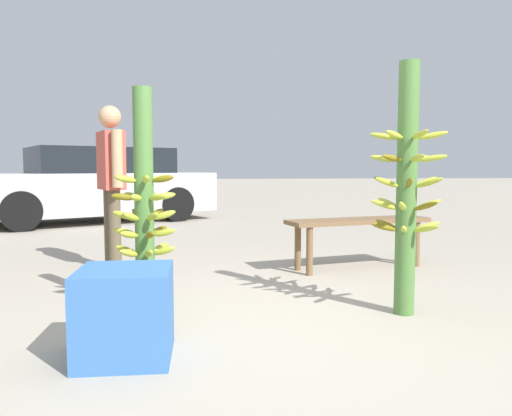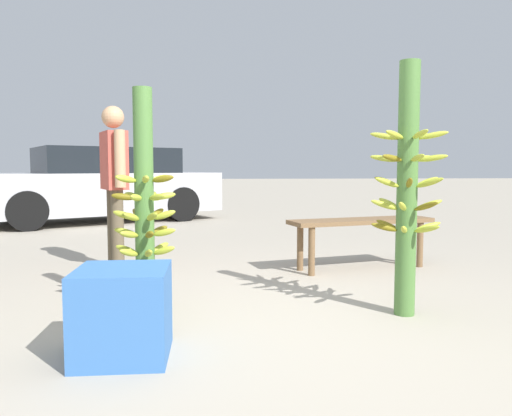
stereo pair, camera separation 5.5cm
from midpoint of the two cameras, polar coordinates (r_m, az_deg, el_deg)
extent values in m
plane|color=#A89E8C|center=(3.06, 3.58, -13.71)|extent=(80.00, 80.00, 0.00)
cylinder|color=#4C7A38|center=(3.31, -12.19, 0.62)|extent=(0.12, 0.12, 1.48)
ellipsoid|color=#ADB733|center=(3.23, -14.14, 3.22)|extent=(0.14, 0.14, 0.07)
ellipsoid|color=#ADB733|center=(3.18, -12.01, 3.24)|extent=(0.08, 0.16, 0.07)
ellipsoid|color=#736414|center=(3.25, -10.12, 3.30)|extent=(0.16, 0.09, 0.07)
ellipsoid|color=#ADB733|center=(3.39, -10.41, 3.35)|extent=(0.14, 0.14, 0.07)
ellipsoid|color=#ADB733|center=(3.44, -12.44, 3.33)|extent=(0.08, 0.16, 0.07)
ellipsoid|color=#ADB733|center=(3.37, -14.28, 3.27)|extent=(0.16, 0.09, 0.07)
ellipsoid|color=#ADB733|center=(3.33, -9.95, 1.36)|extent=(0.16, 0.08, 0.06)
ellipsoid|color=#ADB733|center=(3.44, -11.39, 1.44)|extent=(0.08, 0.16, 0.06)
ellipsoid|color=#ADB733|center=(3.42, -13.58, 1.38)|extent=(0.14, 0.14, 0.06)
ellipsoid|color=#736414|center=(3.30, -14.47, 1.25)|extent=(0.16, 0.08, 0.06)
ellipsoid|color=#ADB733|center=(3.19, -13.07, 1.17)|extent=(0.08, 0.16, 0.06)
ellipsoid|color=#ADB733|center=(3.21, -10.73, 1.23)|extent=(0.14, 0.14, 0.06)
ellipsoid|color=#ADB733|center=(3.31, -9.94, -0.78)|extent=(0.16, 0.05, 0.09)
ellipsoid|color=#736414|center=(3.42, -10.83, -0.61)|extent=(0.12, 0.15, 0.09)
ellipsoid|color=#736414|center=(3.44, -12.97, -0.62)|extent=(0.11, 0.16, 0.09)
ellipsoid|color=#ADB733|center=(3.34, -14.36, -0.80)|extent=(0.16, 0.05, 0.09)
ellipsoid|color=#ADB733|center=(3.22, -13.59, -0.98)|extent=(0.12, 0.15, 0.09)
ellipsoid|color=#ADB733|center=(3.20, -11.30, -0.98)|extent=(0.11, 0.16, 0.09)
ellipsoid|color=#ADB733|center=(3.30, -9.94, -2.76)|extent=(0.16, 0.07, 0.08)
ellipsoid|color=#736414|center=(3.42, -10.53, -2.50)|extent=(0.13, 0.15, 0.08)
ellipsoid|color=#ADB733|center=(3.46, -12.63, -2.46)|extent=(0.09, 0.16, 0.08)
ellipsoid|color=#ADB733|center=(3.37, -14.27, -2.67)|extent=(0.16, 0.07, 0.08)
ellipsoid|color=#ADB733|center=(3.25, -13.82, -2.95)|extent=(0.13, 0.15, 0.08)
ellipsoid|color=#736414|center=(3.21, -11.59, -3.00)|extent=(0.09, 0.16, 0.08)
ellipsoid|color=#ADB733|center=(3.22, -11.70, -5.09)|extent=(0.09, 0.16, 0.09)
ellipsoid|color=#ADB733|center=(3.31, -9.98, -4.81)|extent=(0.16, 0.08, 0.09)
ellipsoid|color=#ADB733|center=(3.43, -10.43, -4.47)|extent=(0.14, 0.14, 0.09)
ellipsoid|color=#ADB733|center=(3.48, -12.47, -4.39)|extent=(0.09, 0.16, 0.09)
ellipsoid|color=#ADB733|center=(3.40, -14.16, -4.64)|extent=(0.16, 0.08, 0.09)
ellipsoid|color=#ADB733|center=(3.27, -13.85, -4.99)|extent=(0.14, 0.14, 0.09)
cylinder|color=#4C7A38|center=(3.37, 17.33, 1.99)|extent=(0.13, 0.13, 1.64)
ellipsoid|color=#736414|center=(3.51, 16.32, 7.79)|extent=(0.05, 0.19, 0.07)
ellipsoid|color=#ADB733|center=(3.39, 14.90, 7.94)|extent=(0.18, 0.11, 0.07)
ellipsoid|color=#ADB733|center=(3.25, 16.04, 8.06)|extent=(0.17, 0.14, 0.07)
ellipsoid|color=#ADB733|center=(3.24, 18.73, 8.01)|extent=(0.05, 0.19, 0.07)
ellipsoid|color=#ADB733|center=(3.37, 20.06, 7.83)|extent=(0.18, 0.11, 0.07)
ellipsoid|color=#ADB733|center=(3.51, 18.81, 7.73)|extent=(0.17, 0.14, 0.07)
ellipsoid|color=#ADB733|center=(3.39, 14.86, 5.49)|extent=(0.18, 0.12, 0.06)
ellipsoid|color=#736414|center=(3.25, 15.79, 5.52)|extent=(0.18, 0.13, 0.06)
ellipsoid|color=#ADB733|center=(3.23, 18.46, 5.46)|extent=(0.04, 0.19, 0.06)
ellipsoid|color=#ADB733|center=(3.36, 20.00, 5.38)|extent=(0.18, 0.12, 0.06)
ellipsoid|color=#ADB733|center=(3.49, 18.93, 5.37)|extent=(0.18, 0.13, 0.06)
ellipsoid|color=#ADB733|center=(3.51, 16.46, 5.42)|extent=(0.04, 0.19, 0.06)
ellipsoid|color=#ADB733|center=(3.46, 19.37, 2.82)|extent=(0.19, 0.08, 0.09)
ellipsoid|color=#ADB733|center=(3.52, 17.14, 2.91)|extent=(0.09, 0.19, 0.09)
ellipsoid|color=#736414|center=(3.44, 15.10, 2.91)|extent=(0.15, 0.16, 0.09)
ellipsoid|color=#ADB733|center=(3.29, 15.23, 2.84)|extent=(0.19, 0.08, 0.09)
ellipsoid|color=#736414|center=(3.22, 17.59, 2.75)|extent=(0.09, 0.19, 0.09)
ellipsoid|color=#ADB733|center=(3.31, 19.69, 2.74)|extent=(0.15, 0.16, 0.09)
ellipsoid|color=#ADB733|center=(3.33, 14.90, 0.34)|extent=(0.19, 0.04, 0.09)
ellipsoid|color=#ADB733|center=(3.23, 16.87, 0.18)|extent=(0.13, 0.18, 0.09)
ellipsoid|color=#736414|center=(3.29, 19.30, 0.19)|extent=(0.12, 0.18, 0.09)
ellipsoid|color=#ADB733|center=(3.43, 19.61, 0.36)|extent=(0.19, 0.04, 0.09)
ellipsoid|color=#ADB733|center=(3.53, 17.68, 0.51)|extent=(0.13, 0.18, 0.09)
ellipsoid|color=#ADB733|center=(3.47, 15.39, 0.51)|extent=(0.12, 0.18, 0.09)
ellipsoid|color=#ADB733|center=(3.24, 17.03, -2.37)|extent=(0.12, 0.18, 0.08)
ellipsoid|color=#ADB733|center=(3.31, 19.38, -2.29)|extent=(0.13, 0.18, 0.08)
ellipsoid|color=#ADB733|center=(3.46, 19.47, -2.01)|extent=(0.19, 0.05, 0.08)
ellipsoid|color=#ADB733|center=(3.54, 17.42, -1.81)|extent=(0.12, 0.18, 0.08)
ellipsoid|color=#736414|center=(3.48, 15.20, -1.87)|extent=(0.13, 0.18, 0.08)
ellipsoid|color=#736414|center=(3.33, 14.91, -2.15)|extent=(0.19, 0.05, 0.08)
cylinder|color=brown|center=(4.81, -15.22, -2.50)|extent=(0.15, 0.15, 0.76)
cylinder|color=brown|center=(4.99, -15.67, -2.26)|extent=(0.15, 0.15, 0.76)
cube|color=#BF4C3F|center=(4.86, -15.62, 5.24)|extent=(0.33, 0.45, 0.54)
cylinder|color=tan|center=(4.61, -14.96, 5.46)|extent=(0.13, 0.13, 0.51)
cylinder|color=tan|center=(5.11, -16.22, 5.34)|extent=(0.13, 0.13, 0.51)
sphere|color=tan|center=(4.89, -15.72, 9.98)|extent=(0.21, 0.21, 0.21)
cube|color=brown|center=(4.85, 12.29, -1.46)|extent=(1.46, 0.69, 0.04)
cylinder|color=brown|center=(4.71, 5.40, -4.49)|extent=(0.06, 0.06, 0.44)
cylinder|color=brown|center=(5.30, 16.90, -3.64)|extent=(0.06, 0.06, 0.44)
cylinder|color=brown|center=(4.49, 6.73, -4.94)|extent=(0.06, 0.06, 0.44)
cylinder|color=brown|center=(5.11, 18.53, -3.98)|extent=(0.06, 0.06, 0.44)
cube|color=#B7B7BC|center=(9.32, -17.48, 1.69)|extent=(4.44, 3.43, 0.70)
cube|color=black|center=(9.36, -16.58, 5.22)|extent=(2.74, 2.43, 0.44)
cylinder|color=black|center=(8.33, -24.56, -0.30)|extent=(0.64, 0.47, 0.62)
cylinder|color=black|center=(9.82, -25.90, 0.34)|extent=(0.64, 0.47, 0.62)
cylinder|color=black|center=(9.08, -8.30, 0.45)|extent=(0.64, 0.47, 0.62)
cylinder|color=black|center=(10.46, -11.79, 0.95)|extent=(0.64, 0.47, 0.62)
cube|color=#386BB2|center=(2.67, -14.38, -11.52)|extent=(0.46, 0.46, 0.46)
camera|label=1|loc=(0.03, -89.53, 0.04)|focal=35.00mm
camera|label=2|loc=(0.03, 90.47, -0.04)|focal=35.00mm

